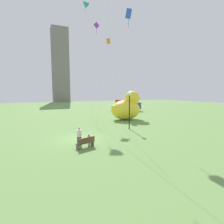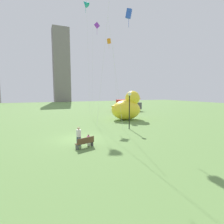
# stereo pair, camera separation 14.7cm
# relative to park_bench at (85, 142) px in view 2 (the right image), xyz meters

# --- Properties ---
(ground_plane) EXTENTS (140.00, 140.00, 0.00)m
(ground_plane) POSITION_rel_park_bench_xyz_m (0.30, 3.13, -0.47)
(ground_plane) COLOR #67904A
(park_bench) EXTENTS (1.68, 0.94, 0.90)m
(park_bench) POSITION_rel_park_bench_xyz_m (0.00, 0.00, 0.00)
(park_bench) COLOR brown
(park_bench) RESTS_ON ground
(person_adult) EXTENTS (0.40, 0.40, 1.65)m
(person_adult) POSITION_rel_park_bench_xyz_m (-0.36, 0.79, 0.43)
(person_adult) COLOR #38476B
(person_adult) RESTS_ON ground
(person_child) EXTENTS (0.25, 0.25, 1.02)m
(person_child) POSITION_rel_park_bench_xyz_m (0.39, 0.38, 0.09)
(person_child) COLOR silver
(person_child) RESTS_ON ground
(giant_inflatable_duck) EXTENTS (5.88, 3.77, 4.87)m
(giant_inflatable_duck) POSITION_rel_park_bench_xyz_m (10.45, 11.96, 1.60)
(giant_inflatable_duck) COLOR yellow
(giant_inflatable_duck) RESTS_ON ground
(lamppost) EXTENTS (0.43, 0.43, 4.64)m
(lamppost) POSITION_rel_park_bench_xyz_m (7.04, 5.09, 2.96)
(lamppost) COLOR black
(lamppost) RESTS_ON ground
(box_truck) EXTENTS (6.05, 2.73, 2.85)m
(box_truck) POSITION_rel_park_bench_xyz_m (16.99, 23.42, 0.97)
(box_truck) COLOR red
(box_truck) RESTS_ON ground
(kite_orange) EXTENTS (2.60, 2.53, 16.95)m
(kite_orange) POSITION_rel_park_bench_xyz_m (12.38, 24.50, 15.72)
(kite_orange) COLOR silver
(kite_orange) RESTS_ON ground
(kite_purple) EXTENTS (1.99, 1.77, 17.93)m
(kite_purple) POSITION_rel_park_bench_xyz_m (7.52, 19.11, 15.74)
(kite_purple) COLOR silver
(kite_purple) RESTS_ON ground
(kite_teal) EXTENTS (1.90, 1.74, 22.36)m
(kite_teal) POSITION_rel_park_bench_xyz_m (5.86, 20.60, 21.04)
(kite_teal) COLOR silver
(kite_teal) RESTS_ON ground
(kite_blue) EXTENTS (2.63, 3.99, 15.45)m
(kite_blue) POSITION_rel_park_bench_xyz_m (7.92, 7.16, 14.20)
(kite_blue) COLOR silver
(kite_blue) RESTS_ON ground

